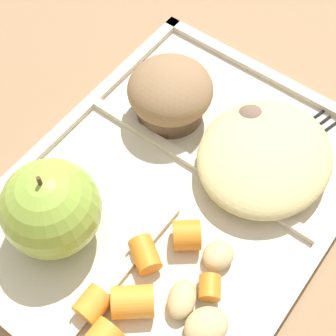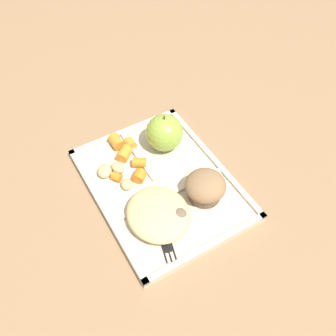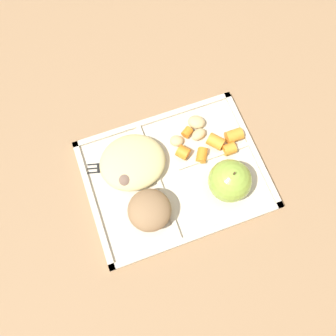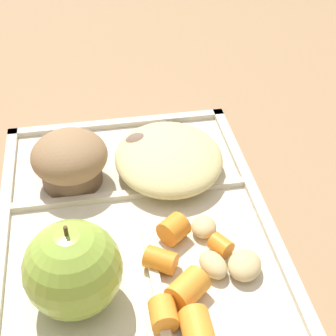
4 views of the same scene
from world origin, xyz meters
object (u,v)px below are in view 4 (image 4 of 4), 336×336
at_px(lunch_tray, 135,223).
at_px(bran_muffin, 70,160).
at_px(green_apple, 73,269).
at_px(plastic_fork, 171,151).

relative_size(lunch_tray, bran_muffin, 4.34).
relative_size(green_apple, plastic_fork, 0.68).
bearing_deg(bran_muffin, green_apple, 180.00).
distance_m(lunch_tray, green_apple, 0.12).
bearing_deg(green_apple, plastic_fork, -30.68).
distance_m(lunch_tray, bran_muffin, 0.11).
xyz_separation_m(green_apple, plastic_fork, (0.21, -0.12, -0.04)).
distance_m(lunch_tray, plastic_fork, 0.13).
distance_m(green_apple, bran_muffin, 0.17).
relative_size(lunch_tray, green_apple, 3.91).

